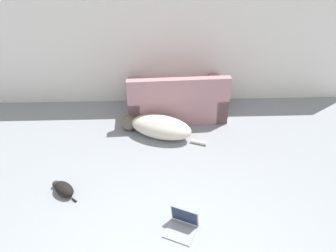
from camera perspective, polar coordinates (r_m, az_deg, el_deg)
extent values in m
cube|color=silver|center=(6.14, -2.04, 14.90)|extent=(7.77, 0.06, 2.46)
cube|color=#A3757A|center=(6.00, 1.38, 4.06)|extent=(1.77, 0.99, 0.45)
cube|color=#A3757A|center=(5.46, 1.90, 6.18)|extent=(1.73, 0.23, 0.42)
cube|color=#A3757A|center=(6.10, 8.55, 4.90)|extent=(0.25, 0.92, 0.59)
cube|color=#A3757A|center=(5.94, -5.95, 4.33)|extent=(0.25, 0.92, 0.59)
ellipsoid|color=beige|center=(5.36, -1.21, -0.19)|extent=(1.14, 0.85, 0.36)
sphere|color=brown|center=(5.60, -6.84, 0.57)|extent=(0.35, 0.35, 0.27)
cylinder|color=beige|center=(5.28, 5.36, -2.87)|extent=(0.26, 0.15, 0.06)
ellipsoid|color=black|center=(4.54, -17.65, -10.41)|extent=(0.37, 0.36, 0.16)
sphere|color=#2D2B2B|center=(4.70, -18.90, -9.56)|extent=(0.14, 0.14, 0.10)
cylinder|color=black|center=(4.45, -16.00, -12.32)|extent=(0.08, 0.07, 0.02)
cube|color=gray|center=(3.94, 2.04, -18.16)|extent=(0.41, 0.37, 0.02)
cube|color=gray|center=(3.94, 2.94, -15.34)|extent=(0.33, 0.21, 0.25)
cube|color=#23334C|center=(3.93, 2.88, -15.44)|extent=(0.30, 0.18, 0.22)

